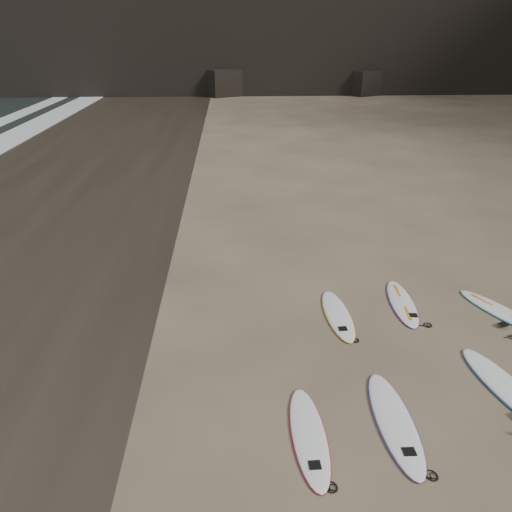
# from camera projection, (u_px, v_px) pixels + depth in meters

# --- Properties ---
(wet_sand) EXTENTS (12.00, 200.00, 0.01)m
(wet_sand) POSITION_uv_depth(u_px,v_px,m) (12.00, 218.00, 17.60)
(wet_sand) COLOR #383026
(wet_sand) RESTS_ON ground
(surfboard_0) EXTENTS (0.58, 2.31, 0.08)m
(surfboard_0) POSITION_uv_depth(u_px,v_px,m) (309.00, 435.00, 8.16)
(surfboard_0) COLOR white
(surfboard_0) RESTS_ON ground
(surfboard_1) EXTENTS (0.63, 2.54, 0.09)m
(surfboard_1) POSITION_uv_depth(u_px,v_px,m) (395.00, 421.00, 8.45)
(surfboard_1) COLOR white
(surfboard_1) RESTS_ON ground
(surfboard_2) EXTENTS (1.11, 2.70, 0.09)m
(surfboard_2) POSITION_uv_depth(u_px,v_px,m) (508.00, 389.00, 9.20)
(surfboard_2) COLOR white
(surfboard_2) RESTS_ON ground
(surfboard_5) EXTENTS (0.62, 2.32, 0.08)m
(surfboard_5) POSITION_uv_depth(u_px,v_px,m) (338.00, 315.00, 11.59)
(surfboard_5) COLOR white
(surfboard_5) RESTS_ON ground
(surfboard_6) EXTENTS (0.74, 2.33, 0.08)m
(surfboard_6) POSITION_uv_depth(u_px,v_px,m) (402.00, 303.00, 12.10)
(surfboard_6) COLOR white
(surfboard_6) RESTS_ON ground
(surfboard_7) EXTENTS (1.50, 2.37, 0.08)m
(surfboard_7) POSITION_uv_depth(u_px,v_px,m) (502.00, 312.00, 11.71)
(surfboard_7) COLOR white
(surfboard_7) RESTS_ON ground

